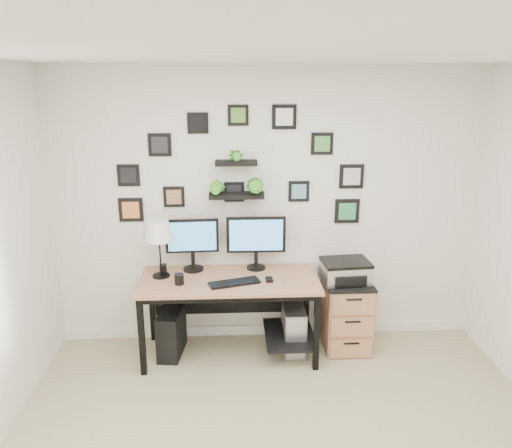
{
  "coord_description": "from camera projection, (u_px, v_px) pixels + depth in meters",
  "views": [
    {
      "loc": [
        -0.35,
        -2.51,
        2.48
      ],
      "look_at": [
        -0.13,
        1.83,
        1.2
      ],
      "focal_mm": 35.0,
      "sensor_mm": 36.0,
      "label": 1
    }
  ],
  "objects": [
    {
      "name": "room",
      "position": [
        268.0,
        329.0,
        5.01
      ],
      "size": [
        4.0,
        4.0,
        4.0
      ],
      "color": "tan",
      "rests_on": "ground"
    },
    {
      "name": "desk",
      "position": [
        233.0,
        290.0,
        4.52
      ],
      "size": [
        1.6,
        0.7,
        0.75
      ],
      "color": "#B47C55",
      "rests_on": "ground"
    },
    {
      "name": "monitor_left",
      "position": [
        192.0,
        241.0,
        4.57
      ],
      "size": [
        0.49,
        0.2,
        0.5
      ],
      "color": "black",
      "rests_on": "desk"
    },
    {
      "name": "monitor_right",
      "position": [
        256.0,
        238.0,
        4.61
      ],
      "size": [
        0.55,
        0.18,
        0.51
      ],
      "color": "black",
      "rests_on": "desk"
    },
    {
      "name": "keyboard",
      "position": [
        234.0,
        283.0,
        4.34
      ],
      "size": [
        0.46,
        0.26,
        0.02
      ],
      "primitive_type": "cube",
      "rotation": [
        0.0,
        0.0,
        0.29
      ],
      "color": "black",
      "rests_on": "desk"
    },
    {
      "name": "mouse",
      "position": [
        269.0,
        279.0,
        4.41
      ],
      "size": [
        0.06,
        0.09,
        0.03
      ],
      "primitive_type": "cube",
      "rotation": [
        0.0,
        0.0,
        0.05
      ],
      "color": "black",
      "rests_on": "desk"
    },
    {
      "name": "table_lamp",
      "position": [
        159.0,
        232.0,
        4.39
      ],
      "size": [
        0.26,
        0.26,
        0.52
      ],
      "color": "black",
      "rests_on": "desk"
    },
    {
      "name": "mug",
      "position": [
        179.0,
        279.0,
        4.33
      ],
      "size": [
        0.08,
        0.08,
        0.09
      ],
      "primitive_type": "cylinder",
      "color": "black",
      "rests_on": "desk"
    },
    {
      "name": "pen_cup",
      "position": [
        163.0,
        269.0,
        4.58
      ],
      "size": [
        0.07,
        0.07,
        0.09
      ],
      "primitive_type": "cylinder",
      "color": "black",
      "rests_on": "desk"
    },
    {
      "name": "pc_tower_black",
      "position": [
        171.0,
        332.0,
        4.61
      ],
      "size": [
        0.24,
        0.45,
        0.43
      ],
      "primitive_type": "cube",
      "rotation": [
        0.0,
        0.0,
        -0.12
      ],
      "color": "black",
      "rests_on": "ground"
    },
    {
      "name": "pc_tower_grey",
      "position": [
        294.0,
        328.0,
        4.68
      ],
      "size": [
        0.2,
        0.45,
        0.44
      ],
      "color": "gray",
      "rests_on": "ground"
    },
    {
      "name": "file_cabinet",
      "position": [
        346.0,
        313.0,
        4.71
      ],
      "size": [
        0.43,
        0.53,
        0.67
      ],
      "color": "#B47C55",
      "rests_on": "ground"
    },
    {
      "name": "printer",
      "position": [
        345.0,
        271.0,
        4.59
      ],
      "size": [
        0.45,
        0.38,
        0.19
      ],
      "color": "silver",
      "rests_on": "file_cabinet"
    },
    {
      "name": "wall_decor",
      "position": [
        240.0,
        173.0,
        4.49
      ],
      "size": [
        2.27,
        0.18,
        1.1
      ],
      "color": "black",
      "rests_on": "ground"
    }
  ]
}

